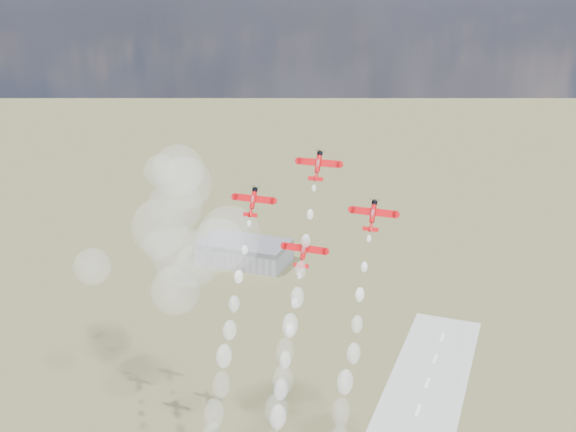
# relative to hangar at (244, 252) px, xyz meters

# --- Properties ---
(hangar) EXTENTS (50.00, 28.00, 13.00)m
(hangar) POSITION_rel_hangar_xyz_m (0.00, 0.00, 0.00)
(hangar) COLOR gray
(hangar) RESTS_ON ground
(plane_lead) EXTENTS (10.71, 5.56, 7.02)m
(plane_lead) POSITION_rel_hangar_xyz_m (100.67, -174.69, 100.52)
(plane_lead) COLOR red
(plane_lead) RESTS_ON ground
(plane_left) EXTENTS (10.71, 5.56, 7.02)m
(plane_left) POSITION_rel_hangar_xyz_m (85.28, -179.79, 91.02)
(plane_left) COLOR red
(plane_left) RESTS_ON ground
(plane_right) EXTENTS (10.71, 5.56, 7.02)m
(plane_right) POSITION_rel_hangar_xyz_m (116.06, -179.79, 91.02)
(plane_right) COLOR red
(plane_right) RESTS_ON ground
(plane_slot) EXTENTS (10.71, 5.56, 7.02)m
(plane_slot) POSITION_rel_hangar_xyz_m (100.67, -184.88, 81.53)
(plane_slot) COLOR red
(plane_slot) RESTS_ON ground
(smoke_trail_lead) EXTENTS (5.19, 28.52, 49.74)m
(smoke_trail_lead) POSITION_rel_hangar_xyz_m (100.62, -197.64, 58.15)
(smoke_trail_lead) COLOR white
(smoke_trail_lead) RESTS_ON plane_lead
(smoke_trail_left) EXTENTS (5.94, 28.30, 49.46)m
(smoke_trail_left) POSITION_rel_hangar_xyz_m (85.34, -202.36, 48.73)
(smoke_trail_left) COLOR white
(smoke_trail_left) RESTS_ON plane_left
(smoke_trail_right) EXTENTS (5.80, 28.86, 49.86)m
(smoke_trail_right) POSITION_rel_hangar_xyz_m (115.89, -202.73, 48.69)
(smoke_trail_right) COLOR white
(smoke_trail_right) RESTS_ON plane_right
(drifted_smoke_cloud) EXTENTS (66.31, 37.28, 48.52)m
(drifted_smoke_cloud) POSITION_rel_hangar_xyz_m (49.18, -152.77, 70.06)
(drifted_smoke_cloud) COLOR white
(drifted_smoke_cloud) RESTS_ON ground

